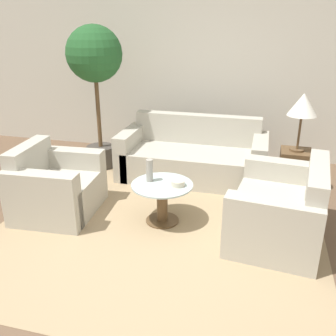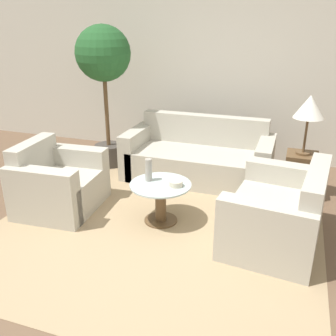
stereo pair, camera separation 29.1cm
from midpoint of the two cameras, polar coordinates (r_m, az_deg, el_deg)
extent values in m
plane|color=brown|center=(3.80, -1.64, -12.18)|extent=(14.00, 14.00, 0.00)
cube|color=beige|center=(6.12, 8.45, 13.82)|extent=(10.00, 0.06, 2.60)
cube|color=tan|center=(4.26, 0.87, -8.05)|extent=(3.45, 3.59, 0.01)
cube|color=#B2AD9E|center=(5.29, 6.04, 0.44)|extent=(1.83, 0.91, 0.42)
cube|color=#B2AD9E|center=(5.55, 7.00, 3.76)|extent=(1.83, 0.18, 0.84)
cube|color=#B2AD9E|center=(5.50, -3.20, 2.66)|extent=(0.20, 0.91, 0.65)
cube|color=#B2AD9E|center=(5.14, 16.04, 0.39)|extent=(0.20, 0.91, 0.65)
cube|color=#B2AD9E|center=(4.59, -14.17, -3.55)|extent=(0.88, 0.82, 0.42)
cube|color=#B2AD9E|center=(4.68, -17.90, -0.89)|extent=(0.23, 0.77, 0.81)
cube|color=#B2AD9E|center=(4.25, -16.76, -4.27)|extent=(0.85, 0.25, 0.65)
cube|color=#B2AD9E|center=(4.85, -12.15, -0.51)|extent=(0.85, 0.25, 0.65)
cube|color=#B2AD9E|center=(4.03, 17.86, -7.75)|extent=(0.98, 1.14, 0.42)
cube|color=#B2AD9E|center=(3.92, 23.12, -6.00)|extent=(0.30, 1.07, 0.83)
cube|color=#B2AD9E|center=(4.45, 19.06, -3.38)|extent=(0.88, 0.30, 0.65)
cube|color=#B2AD9E|center=(3.51, 16.74, -10.08)|extent=(0.88, 0.30, 0.65)
cylinder|color=brown|center=(4.26, 0.87, -7.98)|extent=(0.37, 0.37, 0.02)
cylinder|color=brown|center=(4.16, 0.89, -5.46)|extent=(0.12, 0.12, 0.44)
cylinder|color=#B2C6C6|center=(4.06, 0.91, -2.58)|extent=(0.67, 0.67, 0.02)
cube|color=brown|center=(5.07, 21.03, -1.01)|extent=(0.38, 0.38, 0.57)
cylinder|color=brown|center=(4.97, 21.48, 2.14)|extent=(0.18, 0.18, 0.02)
cylinder|color=brown|center=(4.91, 21.84, 4.64)|extent=(0.03, 0.03, 0.43)
cone|color=white|center=(4.82, 22.43, 8.63)|extent=(0.36, 0.36, 0.27)
cylinder|color=#3D3833|center=(5.86, -7.54, 2.02)|extent=(0.43, 0.43, 0.32)
cylinder|color=brown|center=(5.66, -7.90, 8.99)|extent=(0.06, 0.06, 1.14)
sphere|color=#235628|center=(5.54, -8.33, 16.91)|extent=(0.78, 0.78, 0.78)
cylinder|color=#9E998E|center=(4.09, -0.95, -0.32)|extent=(0.08, 0.08, 0.25)
cylinder|color=beige|center=(4.00, 3.31, -2.41)|extent=(0.15, 0.15, 0.06)
camera|label=1|loc=(0.15, -88.03, 0.79)|focal=40.00mm
camera|label=2|loc=(0.15, 91.97, -0.79)|focal=40.00mm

